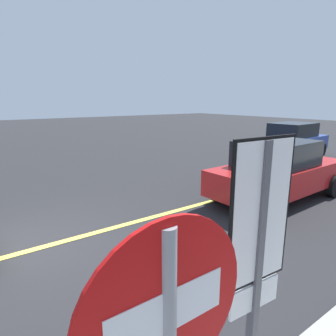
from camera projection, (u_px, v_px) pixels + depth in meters
The scene contains 5 objects.
ground_plane at pixel (34, 250), 5.45m from camera, with size 80.00×80.00×0.00m, color #262628.
lane_marking_centre at pixel (165, 214), 7.15m from camera, with size 28.00×0.16×0.01m, color #E0D14C.
speed_limit_sign at pixel (258, 250), 1.94m from camera, with size 0.54×0.06×2.52m.
car_red_behind_van at pixel (278, 171), 8.01m from camera, with size 4.37×2.04×1.67m.
car_blue_approaching at pixel (290, 140), 14.15m from camera, with size 4.57×2.24×1.63m.
Camera 1 is at (-0.85, -5.49, 2.74)m, focal length 31.24 mm.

